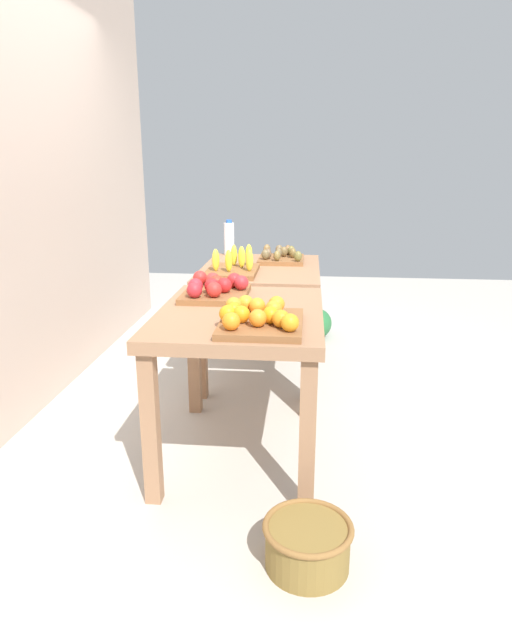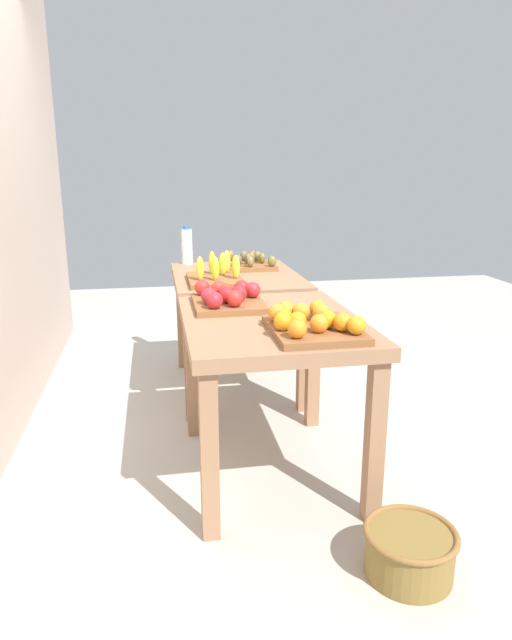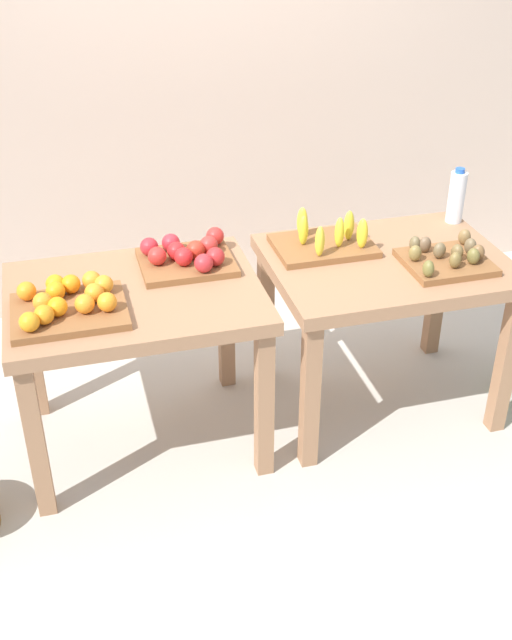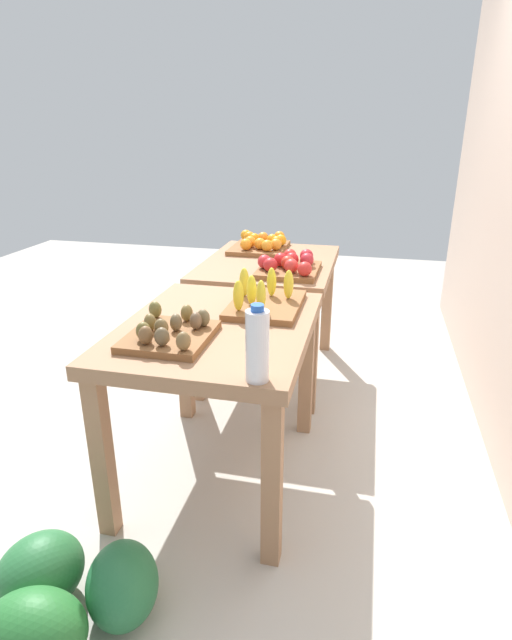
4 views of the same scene
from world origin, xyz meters
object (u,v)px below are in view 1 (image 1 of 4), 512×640
object	(u,v)px
display_table_left	(241,333)
apple_bin	(215,288)
display_table_right	(261,283)
orange_bin	(258,317)
water_bottle	(229,238)
wicker_basket	(308,544)
kiwi_bin	(281,257)
banana_crate	(233,267)
watermelon_pile	(301,322)

from	to	relation	value
display_table_left	apple_bin	bearing A→B (deg)	33.37
display_table_right	orange_bin	bearing A→B (deg)	-175.41
orange_bin	water_bottle	distance (m)	1.90
display_table_right	apple_bin	distance (m)	0.89
display_table_left	display_table_right	distance (m)	1.12
orange_bin	water_bottle	world-z (taller)	water_bottle
orange_bin	apple_bin	bearing A→B (deg)	28.16
wicker_basket	kiwi_bin	bearing A→B (deg)	5.93
orange_bin	banana_crate	distance (m)	1.18
display_table_left	watermelon_pile	size ratio (longest dim) A/B	1.58
display_table_right	watermelon_pile	xyz separation A→B (m)	(0.89, -0.27, -0.53)
water_bottle	watermelon_pile	world-z (taller)	water_bottle
display_table_right	wicker_basket	size ratio (longest dim) A/B	3.03
display_table_left	display_table_right	xyz separation A→B (m)	(1.12, 0.00, 0.00)
apple_bin	banana_crate	xyz separation A→B (m)	(0.62, -0.01, -0.01)
display_table_left	orange_bin	size ratio (longest dim) A/B	2.36
orange_bin	watermelon_pile	world-z (taller)	orange_bin
orange_bin	wicker_basket	world-z (taller)	orange_bin
display_table_left	water_bottle	distance (m)	1.63
display_table_right	banana_crate	world-z (taller)	banana_crate
orange_bin	kiwi_bin	xyz separation A→B (m)	(1.60, -0.02, -0.01)
watermelon_pile	display_table_right	bearing A→B (deg)	162.90
apple_bin	banana_crate	world-z (taller)	banana_crate
watermelon_pile	apple_bin	bearing A→B (deg)	165.84
water_bottle	wicker_basket	xyz separation A→B (m)	(-2.39, -0.64, -0.81)
banana_crate	watermelon_pile	bearing A→B (deg)	-20.85
banana_crate	watermelon_pile	size ratio (longest dim) A/B	0.67
banana_crate	wicker_basket	size ratio (longest dim) A/B	1.28
kiwi_bin	watermelon_pile	xyz separation A→B (m)	(0.67, -0.14, -0.68)
apple_bin	display_table_left	bearing A→B (deg)	-146.63
apple_bin	water_bottle	xyz separation A→B (m)	(1.33, 0.12, 0.08)
banana_crate	water_bottle	distance (m)	0.72
banana_crate	water_bottle	xyz separation A→B (m)	(0.70, 0.13, 0.09)
wicker_basket	apple_bin	bearing A→B (deg)	26.01
water_bottle	orange_bin	bearing A→B (deg)	-167.91
water_bottle	wicker_basket	distance (m)	2.60
kiwi_bin	display_table_right	bearing A→B (deg)	149.23
display_table_right	water_bottle	world-z (taller)	water_bottle
watermelon_pile	wicker_basket	xyz separation A→B (m)	(-2.81, -0.08, -0.03)
display_table_left	water_bottle	size ratio (longest dim) A/B	3.88
orange_bin	watermelon_pile	distance (m)	2.38
banana_crate	kiwi_bin	distance (m)	0.53
apple_bin	kiwi_bin	size ratio (longest dim) A/B	1.12
display_table_right	watermelon_pile	distance (m)	1.07
apple_bin	banana_crate	size ratio (longest dim) A/B	0.91
watermelon_pile	wicker_basket	size ratio (longest dim) A/B	1.92
display_table_right	wicker_basket	xyz separation A→B (m)	(-1.93, -0.35, -0.56)
orange_bin	banana_crate	bearing A→B (deg)	13.10
banana_crate	watermelon_pile	world-z (taller)	banana_crate
kiwi_bin	watermelon_pile	world-z (taller)	kiwi_bin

